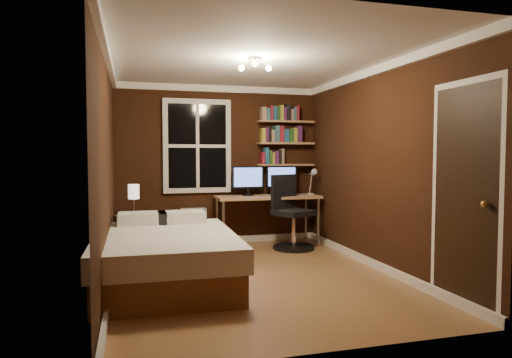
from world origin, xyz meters
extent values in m
plane|color=olive|center=(0.00, 0.00, 0.00)|extent=(4.20, 4.20, 0.00)
cube|color=black|center=(0.00, 2.10, 1.25)|extent=(3.20, 0.04, 2.50)
cube|color=black|center=(-1.60, 0.00, 1.25)|extent=(0.04, 4.20, 2.50)
cube|color=black|center=(1.60, 0.00, 1.25)|extent=(0.04, 4.20, 2.50)
cube|color=white|center=(0.00, 0.00, 2.50)|extent=(3.20, 4.20, 0.02)
cube|color=white|center=(-0.35, 2.06, 1.55)|extent=(1.06, 0.06, 1.46)
sphere|color=gold|center=(1.55, -1.85, 1.00)|extent=(0.06, 0.06, 0.06)
cube|color=#A4774F|center=(1.08, 1.98, 1.25)|extent=(0.92, 0.22, 0.03)
cube|color=#A4774F|center=(1.08, 1.98, 1.60)|extent=(0.92, 0.22, 0.03)
cube|color=#A4774F|center=(1.08, 1.98, 1.95)|extent=(0.92, 0.22, 0.03)
cube|color=brown|center=(-1.00, -0.06, 0.16)|extent=(1.44, 2.03, 0.32)
cube|color=silver|center=(-1.00, -0.06, 0.44)|extent=(1.53, 2.09, 0.24)
cube|color=white|center=(-1.22, 0.73, 0.63)|extent=(0.59, 0.41, 0.14)
cube|color=white|center=(-0.74, 0.72, 0.63)|extent=(0.59, 0.41, 0.14)
cube|color=brown|center=(-1.32, 1.45, 0.29)|extent=(0.57, 0.57, 0.57)
cube|color=beige|center=(-0.43, 1.99, 0.29)|extent=(0.39, 0.14, 0.58)
cube|color=#A4774F|center=(0.71, 1.77, 0.75)|extent=(1.63, 0.61, 0.04)
cylinder|color=beige|center=(-0.05, 1.51, 0.37)|extent=(0.04, 0.04, 0.73)
cylinder|color=beige|center=(1.46, 1.51, 0.37)|extent=(0.04, 0.04, 0.73)
cylinder|color=beige|center=(-0.05, 2.04, 0.37)|extent=(0.04, 0.04, 0.73)
cylinder|color=beige|center=(1.46, 2.04, 0.37)|extent=(0.04, 0.04, 0.73)
cylinder|color=black|center=(0.99, 1.32, 0.03)|extent=(0.61, 0.61, 0.05)
cylinder|color=silver|center=(0.99, 1.32, 0.28)|extent=(0.07, 0.07, 0.46)
cube|color=black|center=(0.99, 1.32, 0.55)|extent=(0.66, 0.66, 0.08)
cube|color=black|center=(0.89, 1.53, 0.85)|extent=(0.46, 0.25, 0.52)
camera|label=1|loc=(-1.34, -5.06, 1.42)|focal=32.00mm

